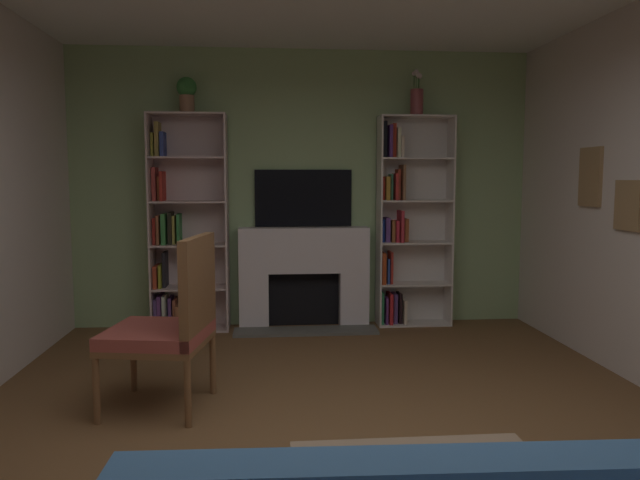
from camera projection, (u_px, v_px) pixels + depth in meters
ground_plane at (343, 480)px, 3.02m from camera, size 7.90×7.90×0.00m
wall_back_accent at (303, 189)px, 6.17m from camera, size 4.74×0.06×2.79m
fireplace at (304, 274)px, 6.11m from camera, size 1.40×0.54×1.01m
tv at (303, 198)px, 6.12m from camera, size 0.98×0.06×0.57m
bookshelf_left at (181, 232)px, 5.96m from camera, size 0.75×0.33×2.12m
bookshelf_right at (405, 223)px, 6.17m from camera, size 0.75×0.28×2.12m
potted_plant at (187, 93)px, 5.80m from camera, size 0.19×0.19×0.35m
vase_with_flowers at (417, 99)px, 6.00m from camera, size 0.13×0.13×0.45m
armchair at (171, 322)px, 3.91m from camera, size 0.71×0.72×1.14m
coffee_table at (418, 477)px, 2.32m from camera, size 0.97×0.48×0.41m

